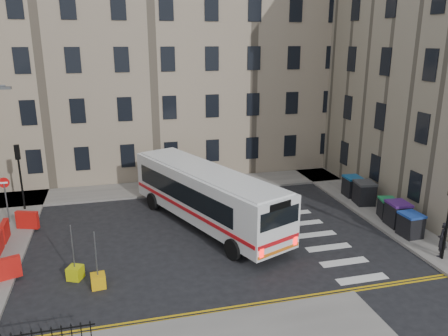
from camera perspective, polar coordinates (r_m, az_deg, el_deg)
name	(u,v)px	position (r m, az deg, el deg)	size (l,w,h in m)	color
ground	(239,233)	(24.39, 1.92, -8.53)	(120.00, 120.00, 0.00)	black
pavement_north	(122,191)	(31.50, -13.15, -2.97)	(36.00, 3.20, 0.15)	slate
pavement_east	(348,195)	(31.21, 15.87, -3.36)	(2.40, 26.00, 0.15)	slate
terrace_north	(99,62)	(36.76, -15.98, 13.17)	(38.30, 10.80, 17.20)	gray
traffic_light_nw	(19,167)	(29.23, -25.18, 0.11)	(0.28, 0.22, 4.10)	black
no_entry_north	(5,191)	(27.68, -26.70, -2.65)	(0.60, 0.08, 3.00)	#595B5E
roadworks_barriers	(6,243)	(24.37, -26.59, -8.71)	(1.66, 6.26, 1.00)	red
bus	(206,194)	(24.80, -2.32, -3.43)	(7.00, 12.04, 3.25)	silver
wheelie_bin_a	(410,225)	(25.49, 23.18, -6.83)	(1.07, 1.21, 1.29)	black
wheelie_bin_b	(398,214)	(26.60, 21.73, -5.58)	(1.19, 1.35, 1.39)	black
wheelie_bin_c	(387,208)	(27.64, 20.53, -4.89)	(1.16, 1.26, 1.17)	black
wheelie_bin_d	(364,193)	(29.37, 17.85, -3.09)	(1.33, 1.48, 1.46)	black
wheelie_bin_e	(352,186)	(30.63, 16.42, -2.28)	(1.12, 1.27, 1.35)	black
pedestrian	(442,239)	(23.76, 26.63, -8.35)	(0.64, 0.42, 1.76)	black
bollard_yellow	(98,281)	(20.13, -16.10, -13.98)	(0.60, 0.60, 0.60)	#E3A40C
bollard_chevron	(75,273)	(21.05, -18.85, -12.82)	(0.60, 0.60, 0.60)	#BBC00B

